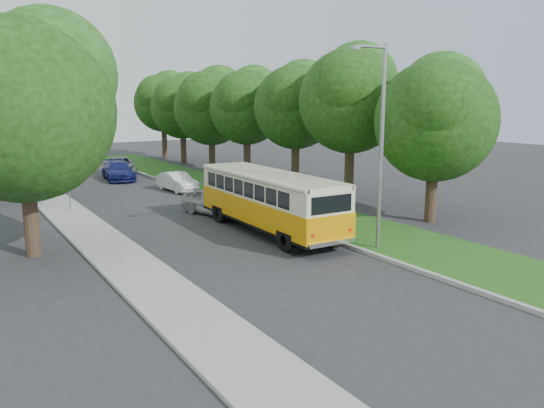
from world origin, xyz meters
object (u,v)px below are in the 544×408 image
lamppost_near (380,141)px  vintage_bus (269,203)px  lamppost_far (48,132)px  car_grey (120,166)px  car_white (177,182)px  car_blue (118,171)px  car_silver (216,202)px

lamppost_near → vintage_bus: lamppost_near is taller
lamppost_far → car_grey: (6.86, 9.40, -3.42)m
lamppost_far → car_white: (7.70, -0.74, -3.49)m
car_white → car_blue: car_blue is taller
car_white → lamppost_near: bearing=-91.8°
lamppost_near → car_blue: lamppost_near is taller
lamppost_far → car_grey: lamppost_far is taller
lamppost_far → car_silver: (6.53, -8.87, -3.42)m
car_silver → lamppost_far: bearing=110.1°
lamppost_near → car_grey: lamppost_near is taller
car_silver → car_blue: 15.31m
car_white → car_grey: (-0.83, 10.15, 0.07)m
vintage_bus → car_white: bearing=87.4°
lamppost_near → car_grey: size_ratio=1.59×
vintage_bus → car_blue: bearing=94.0°
lamppost_near → vintage_bus: 6.03m
lamppost_far → car_white: lamppost_far is taller
lamppost_near → lamppost_far: (-8.91, 18.50, -0.25)m
car_blue → car_white: bearing=-68.6°
car_grey → vintage_bus: bearing=-77.5°
car_silver → car_white: bearing=65.6°
car_silver → car_white: 8.21m
car_white → car_grey: bearing=89.0°
vintage_bus → car_grey: 23.08m
lamppost_far → car_grey: size_ratio=1.49×
lamppost_near → car_silver: lamppost_near is taller
lamppost_near → car_white: bearing=93.9°
vintage_bus → car_silver: (-0.34, 4.79, -0.70)m
vintage_bus → car_grey: vintage_bus is taller
lamppost_far → vintage_bus: size_ratio=0.80×
car_silver → vintage_bus: bearing=-102.1°
vintage_bus → car_grey: size_ratio=1.87×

